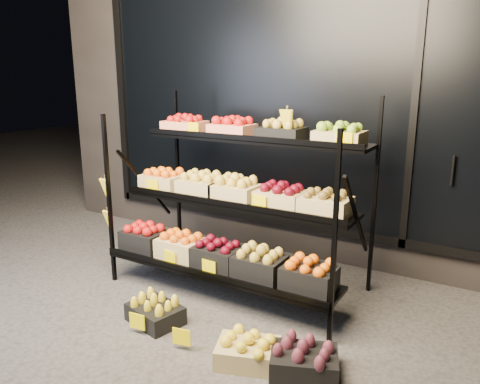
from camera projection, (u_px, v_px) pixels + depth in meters
The scene contains 8 objects.
ground at pixel (194, 317), 3.61m from camera, with size 24.00×24.00×0.00m, color #514F4C.
building at pixel (324, 81), 5.34m from camera, with size 6.00×2.08×3.50m.
display_rack at pixel (233, 201), 3.92m from camera, with size 2.18×1.02×1.66m.
tag_floor_a at pixel (137, 326), 3.37m from camera, with size 0.13×0.01×0.12m, color #F5DD00.
tag_floor_b at pixel (182, 342), 3.17m from camera, with size 0.13×0.01×0.12m, color #F5DD00.
floor_crate_midleft at pixel (155, 311), 3.52m from camera, with size 0.46×0.38×0.20m.
floor_crate_midright at pixel (248, 350), 3.02m from camera, with size 0.48×0.41×0.20m.
floor_crate_right at pixel (304, 359), 2.92m from camera, with size 0.50×0.44×0.21m.
Camera 1 is at (1.96, -2.62, 1.83)m, focal length 35.00 mm.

